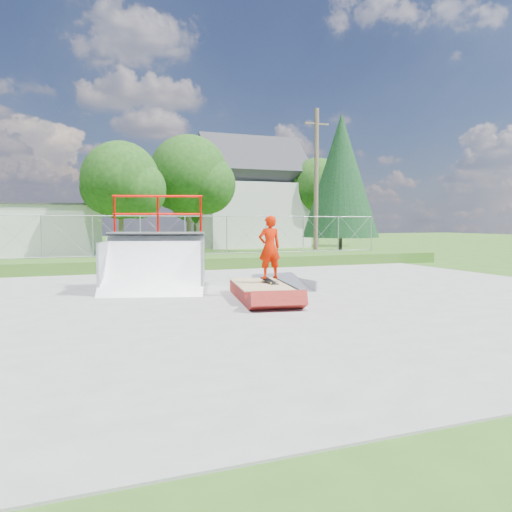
{
  "coord_description": "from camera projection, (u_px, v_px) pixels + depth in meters",
  "views": [
    {
      "loc": [
        -5.22,
        -11.79,
        2.05
      ],
      "look_at": [
        -0.28,
        0.87,
        1.1
      ],
      "focal_mm": 35.0,
      "sensor_mm": 36.0,
      "label": 1
    }
  ],
  "objects": [
    {
      "name": "skater",
      "position": [
        269.0,
        250.0,
        13.22
      ],
      "size": [
        0.62,
        0.41,
        1.68
      ],
      "primitive_type": "imported",
      "rotation": [
        0.0,
        0.0,
        3.12
      ],
      "color": "red",
      "rests_on": "grind_box"
    },
    {
      "name": "utility_building_flat",
      "position": [
        13.0,
        230.0,
        30.44
      ],
      "size": [
        10.0,
        6.0,
        3.0
      ],
      "primitive_type": "cube",
      "color": "silver",
      "rests_on": "ground"
    },
    {
      "name": "tree_back_mid",
      "position": [
        199.0,
        202.0,
        40.52
      ],
      "size": [
        4.08,
        3.84,
        5.7
      ],
      "color": "brown",
      "rests_on": "ground"
    },
    {
      "name": "flat_bank_ramp",
      "position": [
        284.0,
        284.0,
        14.59
      ],
      "size": [
        1.56,
        1.64,
        0.43
      ],
      "primitive_type": null,
      "rotation": [
        0.0,
        0.0,
        0.12
      ],
      "color": "#ABAEB3",
      "rests_on": "concrete_pad"
    },
    {
      "name": "ground",
      "position": [
        278.0,
        300.0,
        12.99
      ],
      "size": [
        120.0,
        120.0,
        0.0
      ],
      "primitive_type": "plane",
      "color": "#305718",
      "rests_on": "ground"
    },
    {
      "name": "gable_house",
      "position": [
        250.0,
        199.0,
        40.15
      ],
      "size": [
        8.4,
        6.08,
        8.94
      ],
      "color": "silver",
      "rests_on": "ground"
    },
    {
      "name": "quarter_pipe",
      "position": [
        154.0,
        243.0,
        14.25
      ],
      "size": [
        3.41,
        3.11,
        2.84
      ],
      "primitive_type": null,
      "rotation": [
        0.0,
        0.0,
        -0.29
      ],
      "color": "#ABAEB3",
      "rests_on": "concrete_pad"
    },
    {
      "name": "grass_berm",
      "position": [
        190.0,
        262.0,
        21.8
      ],
      "size": [
        24.0,
        3.0,
        0.5
      ],
      "primitive_type": "cube",
      "color": "#305718",
      "rests_on": "ground"
    },
    {
      "name": "chain_link_fence",
      "position": [
        185.0,
        236.0,
        22.65
      ],
      "size": [
        20.0,
        0.06,
        1.8
      ],
      "primitive_type": null,
      "color": "#94969C",
      "rests_on": "grass_berm"
    },
    {
      "name": "utility_pole",
      "position": [
        316.0,
        185.0,
        26.58
      ],
      "size": [
        0.24,
        0.24,
        8.0
      ],
      "primitive_type": "cylinder",
      "color": "brown",
      "rests_on": "ground"
    },
    {
      "name": "grind_box",
      "position": [
        261.0,
        291.0,
        13.2
      ],
      "size": [
        1.8,
        2.92,
        0.4
      ],
      "rotation": [
        0.0,
        0.0,
        -0.19
      ],
      "color": "maroon",
      "rests_on": "concrete_pad"
    },
    {
      "name": "tree_center",
      "position": [
        194.0,
        178.0,
        32.07
      ],
      "size": [
        5.44,
        5.12,
        7.6
      ],
      "color": "brown",
      "rests_on": "ground"
    },
    {
      "name": "concrete_pad",
      "position": [
        278.0,
        299.0,
        12.99
      ],
      "size": [
        20.0,
        16.0,
        0.04
      ],
      "primitive_type": "cube",
      "color": "gray",
      "rests_on": "ground"
    },
    {
      "name": "conifer_tree",
      "position": [
        341.0,
        176.0,
        32.78
      ],
      "size": [
        5.04,
        5.04,
        9.1
      ],
      "color": "brown",
      "rests_on": "ground"
    },
    {
      "name": "skateboard",
      "position": [
        269.0,
        281.0,
        13.28
      ],
      "size": [
        0.24,
        0.8,
        0.13
      ],
      "primitive_type": "cube",
      "rotation": [
        0.14,
        0.0,
        0.02
      ],
      "color": "black",
      "rests_on": "grind_box"
    },
    {
      "name": "tree_left_near",
      "position": [
        125.0,
        183.0,
        28.64
      ],
      "size": [
        4.76,
        4.48,
        6.65
      ],
      "color": "brown",
      "rests_on": "ground"
    },
    {
      "name": "tree_right_far",
      "position": [
        321.0,
        190.0,
        39.98
      ],
      "size": [
        5.1,
        4.8,
        7.12
      ],
      "color": "brown",
      "rests_on": "ground"
    }
  ]
}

